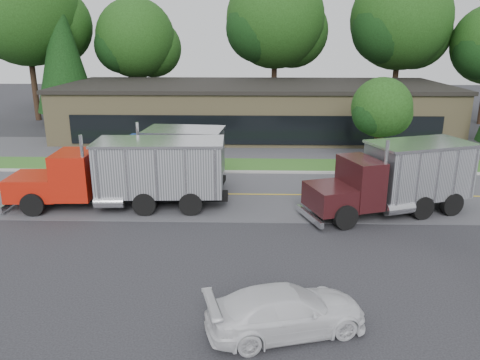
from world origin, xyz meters
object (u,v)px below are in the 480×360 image
Objects in this scene: dump_truck_red at (131,172)px; dump_truck_maroon at (398,176)px; dump_truck_blue at (168,157)px; rally_car at (286,311)px.

dump_truck_maroon is at bearing 176.05° from dump_truck_red.
rally_car is (5.67, -13.21, -1.13)m from dump_truck_blue.
dump_truck_maroon is at bearing -47.31° from rally_car.
rally_car is (6.92, -10.08, -1.14)m from dump_truck_red.
dump_truck_blue is 0.87× the size of dump_truck_maroon.
dump_truck_red reaches higher than rally_car.
dump_truck_red is 12.29m from rally_car.
rally_car is (-5.91, -9.73, -1.13)m from dump_truck_maroon.
dump_truck_blue and dump_truck_maroon have the same top height.
dump_truck_blue reaches higher than rally_car.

